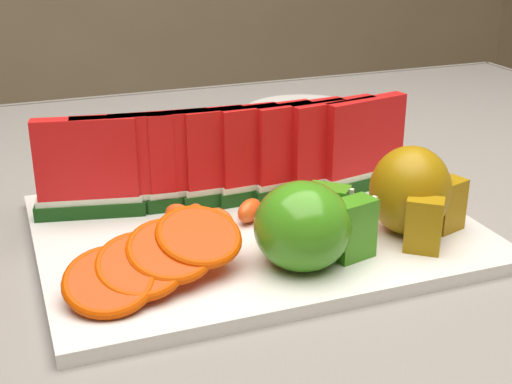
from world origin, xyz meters
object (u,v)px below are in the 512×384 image
Objects in this scene: pear_cluster at (413,193)px; side_plate at (305,113)px; platter at (256,230)px; apple_cluster at (309,226)px.

side_plate is at bearing 78.67° from pear_cluster.
apple_cluster is at bearing -78.99° from platter.
pear_cluster reaches higher than platter.
platter is 3.45× the size of apple_cluster.
apple_cluster is 0.49× the size of side_plate.
apple_cluster is (0.02, -0.08, 0.04)m from platter.
apple_cluster reaches higher than platter.
side_plate is (0.21, 0.36, -0.00)m from platter.
platter is at bearing 101.01° from apple_cluster.
apple_cluster is 0.48m from side_plate.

